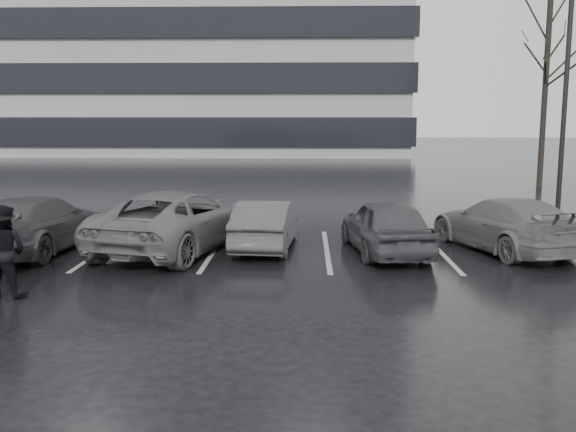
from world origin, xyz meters
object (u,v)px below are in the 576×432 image
Objects in this scene: car_west_a at (266,224)px; car_west_c at (36,224)px; lamp_post at (566,91)px; car_main at (386,226)px; car_east at (504,224)px; car_west_b at (176,220)px; pedestrian_right at (4,251)px; tree_north at (545,94)px.

car_west_c is at bearing 10.06° from car_west_a.
car_west_a is 0.42× the size of lamp_post.
car_main is 3.01m from car_east.
lamp_post is at bearing -148.42° from car_west_a.
car_west_c is 15.93m from lamp_post.
pedestrian_right is at bearing 76.33° from car_west_b.
car_west_a is 18.97m from tree_north.
lamp_post is at bearing -148.01° from car_main.
car_west_c is at bearing -7.78° from car_main.
car_east is 6.61m from lamp_post.
car_west_a is 2.17× the size of pedestrian_right.
car_west_b is at bearing -17.58° from car_east.
tree_north is (2.87, 9.68, 0.19)m from lamp_post.
car_west_b is 12.74m from lamp_post.
car_west_a is at bearing -157.72° from car_west_b.
tree_north is (6.00, 14.40, 3.58)m from car_east.
car_west_a is 2.26m from car_west_b.
car_east is at bearing -172.76° from car_west_c.
car_main is 0.47× the size of tree_north.
car_main is 17.69m from tree_north.
tree_north reaches higher than car_west_b.
car_west_a is 0.82× the size of car_east.
lamp_post is at bearing -142.30° from car_east.
car_west_a is 0.44× the size of tree_north.
tree_north is (17.56, 14.84, 3.56)m from car_west_c.
car_west_b is 8.16m from car_east.
tree_north is at bearing 73.49° from lamp_post.
car_west_c is at bearing 20.05° from car_west_b.
car_west_b reaches higher than car_west_c.
car_west_c is at bearing -160.62° from lamp_post.
tree_north is (8.99, 14.81, 3.57)m from car_main.
car_west_c is 1.04× the size of car_east.
pedestrian_right is (-10.49, -4.37, 0.20)m from car_east.
pedestrian_right reaches higher than car_east.
pedestrian_right is (-7.50, -3.96, 0.19)m from car_main.
car_west_a is at bearing -169.42° from car_west_c.
pedestrian_right is (-2.34, -4.20, 0.12)m from car_west_b.
car_main is 1.06× the size of car_west_a.
car_west_a is 0.70× the size of car_west_b.
tree_north is at bearing -118.76° from car_west_b.
car_east is at bearing 179.79° from car_main.
car_west_b is at bearing -110.70° from pedestrian_right.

